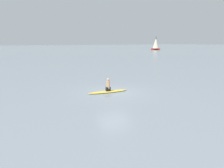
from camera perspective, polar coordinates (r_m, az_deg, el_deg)
The scene contains 4 objects.
ground_plane at distance 17.17m, azimuth 0.53°, elevation -2.02°, with size 400.00×400.00×0.00m, color gray.
surfboard at distance 17.05m, azimuth -0.99°, elevation -1.93°, with size 3.18×0.62×0.11m, color gold.
person_paddler at distance 16.95m, azimuth -1.00°, elevation -0.31°, with size 0.32×0.42×0.96m.
sailboat_distant at distance 100.37m, azimuth 11.01°, elevation 9.97°, with size 3.71×3.68×5.64m.
Camera 1 is at (7.38, 15.03, 3.82)m, focal length 36.18 mm.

